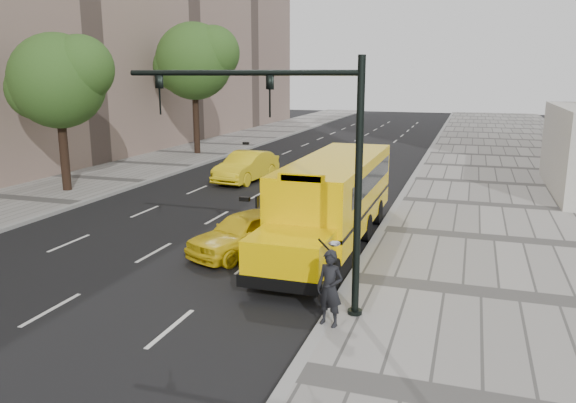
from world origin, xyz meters
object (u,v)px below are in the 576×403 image
(tree_c, at_px, (195,61))
(pedestrian, at_px, (330,288))
(tree_b, at_px, (59,80))
(taxi_far, at_px, (246,167))
(taxi_near, at_px, (245,232))
(school_bus, at_px, (334,193))
(traffic_signal, at_px, (301,154))

(tree_c, relative_size, pedestrian, 5.22)
(tree_b, bearing_deg, pedestrian, -34.07)
(tree_b, relative_size, tree_c, 0.83)
(tree_c, bearing_deg, tree_b, -90.07)
(pedestrian, bearing_deg, taxi_far, 133.72)
(tree_b, bearing_deg, taxi_near, -27.10)
(taxi_near, relative_size, pedestrian, 2.34)
(school_bus, relative_size, traffic_signal, 1.81)
(tree_b, height_order, school_bus, tree_b)
(tree_c, xyz_separation_m, school_bus, (14.90, -18.43, -5.11))
(taxi_far, relative_size, pedestrian, 2.75)
(tree_b, bearing_deg, traffic_signal, -33.65)
(taxi_near, relative_size, traffic_signal, 0.67)
(tree_b, bearing_deg, school_bus, -14.91)
(taxi_near, bearing_deg, taxi_far, 136.78)
(school_bus, distance_m, pedestrian, 7.45)
(tree_b, xyz_separation_m, taxi_far, (7.45, 5.82, -4.82))
(tree_c, bearing_deg, taxi_far, -49.31)
(school_bus, relative_size, pedestrian, 6.28)
(school_bus, bearing_deg, taxi_far, 127.34)
(school_bus, height_order, taxi_near, school_bus)
(taxi_far, bearing_deg, pedestrian, -55.72)
(tree_b, distance_m, traffic_signal, 18.81)
(tree_c, xyz_separation_m, taxi_far, (7.43, -8.64, -6.04))
(taxi_near, distance_m, taxi_far, 13.14)
(tree_b, xyz_separation_m, tree_c, (0.02, 14.46, 1.22))
(taxi_near, xyz_separation_m, taxi_far, (-4.96, 12.17, 0.10))
(tree_c, bearing_deg, school_bus, -51.05)
(tree_c, distance_m, taxi_far, 12.90)
(pedestrian, relative_size, traffic_signal, 0.29)
(tree_c, relative_size, traffic_signal, 1.50)
(taxi_near, relative_size, taxi_far, 0.85)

